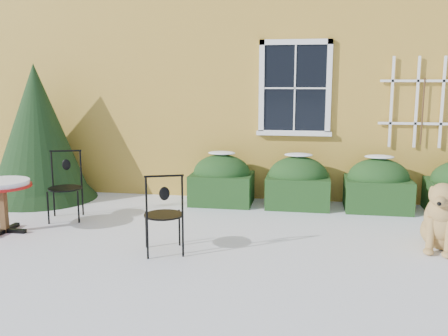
% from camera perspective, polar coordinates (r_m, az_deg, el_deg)
% --- Properties ---
extents(ground, '(80.00, 80.00, 0.00)m').
position_cam_1_polar(ground, '(6.24, -1.55, -9.76)').
color(ground, white).
rests_on(ground, ground).
extents(house, '(12.40, 8.40, 6.40)m').
position_cam_1_polar(house, '(12.86, 4.61, 14.90)').
color(house, gold).
rests_on(house, ground).
extents(hedge_row, '(4.95, 0.80, 0.91)m').
position_cam_1_polar(hedge_row, '(8.50, 12.82, -1.84)').
color(hedge_row, '#153313').
rests_on(hedge_row, ground).
extents(evergreen_shrub, '(1.98, 1.98, 2.40)m').
position_cam_1_polar(evergreen_shrub, '(9.47, -20.46, 2.43)').
color(evergreen_shrub, black).
rests_on(evergreen_shrub, ground).
extents(bistro_table, '(0.80, 0.80, 0.74)m').
position_cam_1_polar(bistro_table, '(7.57, -24.05, -2.24)').
color(bistro_table, black).
rests_on(bistro_table, ground).
extents(patio_chair_near, '(0.58, 0.57, 1.02)m').
position_cam_1_polar(patio_chair_near, '(6.15, -6.89, -5.16)').
color(patio_chair_near, black).
rests_on(patio_chair_near, ground).
extents(patio_chair_far, '(0.58, 0.58, 1.05)m').
position_cam_1_polar(patio_chair_far, '(8.00, -17.67, -1.91)').
color(patio_chair_far, black).
rests_on(patio_chair_far, ground).
extents(dog, '(0.78, 0.98, 0.92)m').
position_cam_1_polar(dog, '(6.82, 23.79, -5.66)').
color(dog, tan).
rests_on(dog, ground).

